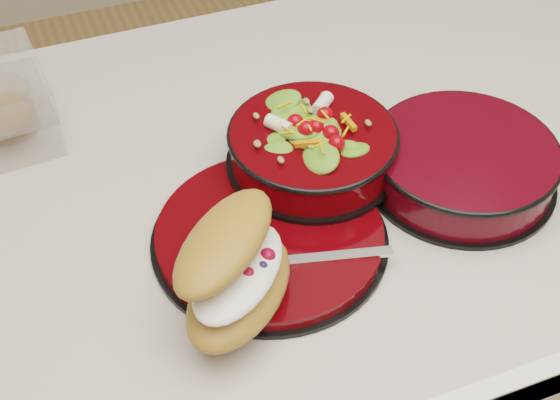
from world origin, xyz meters
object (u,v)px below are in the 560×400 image
object	(u,v)px
fork	(307,259)
island_counter	(341,351)
dinner_plate	(271,236)
croissant	(236,270)
extra_bowl	(463,162)
salad_bowl	(313,142)

from	to	relation	value
fork	island_counter	bearing A→B (deg)	-26.86
dinner_plate	fork	world-z (taller)	fork
croissant	extra_bowl	distance (m)	0.33
dinner_plate	fork	xyz separation A→B (m)	(0.02, -0.06, 0.01)
fork	extra_bowl	size ratio (longest dim) A/B	0.75
dinner_plate	salad_bowl	world-z (taller)	salad_bowl
croissant	extra_bowl	xyz separation A→B (m)	(0.31, 0.09, -0.04)
island_counter	extra_bowl	distance (m)	0.49
croissant	fork	size ratio (longest dim) A/B	1.09
salad_bowl	fork	xyz separation A→B (m)	(-0.06, -0.14, -0.03)
croissant	island_counter	bearing A→B (deg)	-5.87
island_counter	fork	distance (m)	0.52
salad_bowl	fork	distance (m)	0.16
dinner_plate	island_counter	bearing A→B (deg)	33.98
extra_bowl	salad_bowl	bearing A→B (deg)	156.10
dinner_plate	fork	distance (m)	0.06
salad_bowl	croissant	xyz separation A→B (m)	(-0.15, -0.16, 0.01)
fork	extra_bowl	bearing A→B (deg)	-59.68
island_counter	extra_bowl	xyz separation A→B (m)	(0.08, -0.10, 0.48)
salad_bowl	croissant	size ratio (longest dim) A/B	1.11
island_counter	extra_bowl	world-z (taller)	extra_bowl
salad_bowl	extra_bowl	bearing A→B (deg)	-23.90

